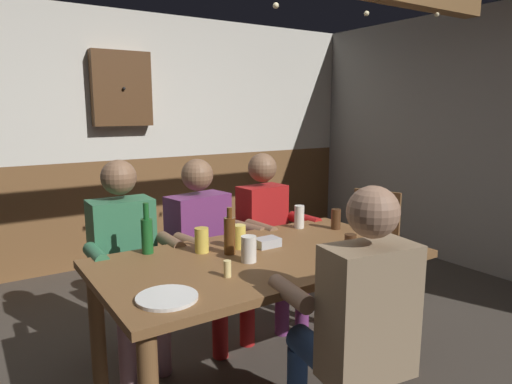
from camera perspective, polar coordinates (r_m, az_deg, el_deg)
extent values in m
plane|color=#423A33|center=(2.96, -1.52, -21.12)|extent=(6.68, 6.68, 0.00)
cube|color=silver|center=(4.76, -17.48, 12.45)|extent=(5.57, 0.12, 1.43)
cube|color=brown|center=(4.86, -16.69, -2.25)|extent=(5.57, 0.12, 1.04)
cube|color=brown|center=(2.50, 0.71, -8.30)|extent=(1.74, 0.94, 0.04)
cylinder|color=brown|center=(2.89, 18.87, -14.41)|extent=(0.08, 0.08, 0.73)
cylinder|color=brown|center=(2.68, -19.10, -16.38)|extent=(0.08, 0.08, 0.73)
cylinder|color=brown|center=(3.37, 8.29, -10.28)|extent=(0.08, 0.08, 0.73)
cube|color=#33724C|center=(2.96, -16.31, -6.05)|extent=(0.38, 0.23, 0.54)
sphere|color=brown|center=(2.88, -16.72, 1.77)|extent=(0.21, 0.21, 0.21)
cylinder|color=#B78493|center=(2.93, -13.26, -11.24)|extent=(0.13, 0.41, 0.13)
cylinder|color=#B78493|center=(2.88, -17.20, -11.86)|extent=(0.13, 0.41, 0.13)
cylinder|color=#B78493|center=(2.87, -11.59, -17.59)|extent=(0.10, 0.10, 0.42)
cylinder|color=#B78493|center=(2.81, -15.71, -18.38)|extent=(0.10, 0.10, 0.42)
cylinder|color=brown|center=(2.79, -10.55, -6.23)|extent=(0.08, 0.28, 0.08)
cylinder|color=#33724C|center=(2.67, -19.29, -7.42)|extent=(0.08, 0.28, 0.08)
cube|color=#6B2D66|center=(3.15, -7.16, -4.99)|extent=(0.45, 0.28, 0.52)
sphere|color=brown|center=(3.07, -7.32, 2.14)|extent=(0.21, 0.21, 0.21)
cylinder|color=#AD1919|center=(3.16, -3.68, -9.36)|extent=(0.20, 0.43, 0.13)
cylinder|color=#AD1919|center=(3.03, -7.07, -10.30)|extent=(0.20, 0.43, 0.13)
cylinder|color=#AD1919|center=(3.12, -1.10, -14.98)|extent=(0.10, 0.10, 0.42)
cylinder|color=#AD1919|center=(2.99, -4.49, -16.22)|extent=(0.10, 0.10, 0.42)
cylinder|color=brown|center=(3.10, -0.91, -4.65)|extent=(0.13, 0.29, 0.08)
cylinder|color=brown|center=(2.81, -8.15, -6.31)|extent=(0.13, 0.29, 0.08)
cube|color=#AD1919|center=(3.40, 0.78, -3.65)|extent=(0.36, 0.23, 0.53)
sphere|color=brown|center=(3.32, 0.80, 3.06)|extent=(0.21, 0.21, 0.21)
cylinder|color=#6B2D66|center=(3.41, 3.57, -7.87)|extent=(0.16, 0.40, 0.13)
cylinder|color=#6B2D66|center=(3.30, 1.07, -8.51)|extent=(0.16, 0.40, 0.13)
cylinder|color=#6B2D66|center=(3.37, 5.78, -13.01)|extent=(0.10, 0.10, 0.42)
cylinder|color=#6B2D66|center=(3.26, 3.28, -13.87)|extent=(0.10, 0.10, 0.42)
cylinder|color=#AD1919|center=(3.34, 6.07, -3.46)|extent=(0.10, 0.29, 0.08)
cylinder|color=brown|center=(3.09, 0.61, -4.57)|extent=(0.10, 0.29, 0.08)
cube|color=#997F60|center=(1.96, 13.80, -14.31)|extent=(0.41, 0.26, 0.56)
sphere|color=#9E755B|center=(1.82, 14.35, -2.43)|extent=(0.21, 0.21, 0.21)
cylinder|color=#2D4C84|center=(2.13, 8.29, -19.78)|extent=(0.19, 0.43, 0.13)
cylinder|color=#2D4C84|center=(2.24, 13.00, -18.34)|extent=(0.19, 0.43, 0.13)
cylinder|color=#2D4C84|center=(2.52, 9.56, -21.79)|extent=(0.10, 0.10, 0.42)
cylinder|color=#9E755B|center=(2.01, 4.34, -12.45)|extent=(0.12, 0.29, 0.08)
cylinder|color=#9E755B|center=(2.25, 14.31, -10.23)|extent=(0.12, 0.29, 0.08)
cube|color=brown|center=(3.82, 13.49, -6.62)|extent=(0.57, 0.57, 0.02)
cube|color=brown|center=(3.94, 14.74, -2.83)|extent=(0.17, 0.38, 0.42)
cylinder|color=brown|center=(3.66, 14.97, -11.24)|extent=(0.04, 0.04, 0.44)
cylinder|color=brown|center=(3.80, 9.54, -10.22)|extent=(0.04, 0.04, 0.44)
cylinder|color=brown|center=(4.00, 16.96, -9.48)|extent=(0.04, 0.04, 0.44)
cylinder|color=brown|center=(4.13, 11.91, -8.63)|extent=(0.04, 0.04, 0.44)
cylinder|color=#F9E08C|center=(2.18, -3.58, -9.51)|extent=(0.04, 0.04, 0.08)
cube|color=#B2B7BC|center=(2.63, 1.39, -6.28)|extent=(0.14, 0.10, 0.05)
cylinder|color=white|center=(1.98, -11.01, -12.78)|extent=(0.26, 0.26, 0.01)
cylinder|color=#195923|center=(2.57, -13.40, -5.38)|extent=(0.06, 0.06, 0.19)
cylinder|color=#195923|center=(2.53, -13.53, -2.32)|extent=(0.03, 0.03, 0.09)
cylinder|color=#593314|center=(2.49, -3.30, -5.48)|extent=(0.06, 0.06, 0.20)
cylinder|color=#593314|center=(2.46, -3.34, -2.57)|extent=(0.03, 0.03, 0.06)
cylinder|color=#4C2D19|center=(3.05, 9.88, -3.33)|extent=(0.06, 0.06, 0.13)
cylinder|color=gold|center=(2.62, 14.70, -5.60)|extent=(0.07, 0.07, 0.15)
cylinder|color=#E5C64C|center=(2.60, -2.14, -5.56)|extent=(0.08, 0.08, 0.13)
cylinder|color=white|center=(2.37, -0.91, -7.11)|extent=(0.08, 0.08, 0.14)
cylinder|color=#E5C64C|center=(2.54, -6.77, -5.97)|extent=(0.08, 0.08, 0.14)
cylinder|color=#4C2D19|center=(2.51, 11.63, -6.51)|extent=(0.06, 0.06, 0.12)
cylinder|color=white|center=(3.04, 5.40, -3.09)|extent=(0.07, 0.07, 0.15)
cube|color=brown|center=(4.65, -16.39, 12.23)|extent=(0.56, 0.12, 0.70)
sphere|color=black|center=(4.58, -16.10, 12.28)|extent=(0.03, 0.03, 0.03)
sphere|color=#F9EAB2|center=(3.01, 2.49, 22.17)|extent=(0.04, 0.04, 0.04)
sphere|color=#F9EAB2|center=(3.52, 13.59, 20.78)|extent=(0.04, 0.04, 0.04)
sphere|color=#F9EAB2|center=(4.12, 21.58, 19.84)|extent=(0.04, 0.04, 0.04)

